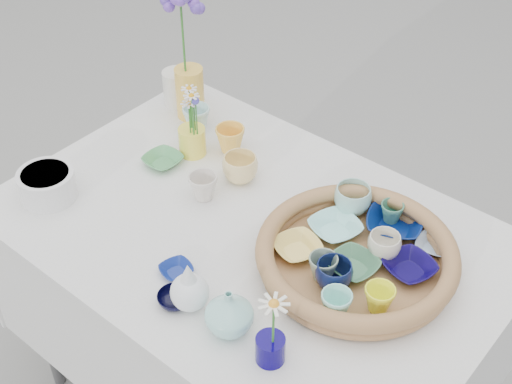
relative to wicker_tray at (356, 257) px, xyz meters
The scene contains 32 objects.
wicker_tray is the anchor object (origin of this frame).
tray_ceramic_0 0.16m from the wicker_tray, 88.13° to the left, with size 0.14×0.14×0.03m, color navy.
tray_ceramic_1 0.12m from the wicker_tray, 26.79° to the left, with size 0.11×0.11×0.03m, color #0C0542.
tray_ceramic_2 0.14m from the wicker_tray, 36.89° to the right, with size 0.07×0.07×0.06m, color #F9FD2A.
tray_ceramic_3 0.02m from the wicker_tray, 74.82° to the right, with size 0.11×0.11×0.03m, color #427A55.
tray_ceramic_4 0.09m from the wicker_tray, 111.29° to the right, with size 0.07×0.07×0.06m, color gray.
tray_ceramic_5 0.11m from the wicker_tray, 150.86° to the left, with size 0.12×0.12×0.03m, color #9AEAE4.
tray_ceramic_6 0.19m from the wicker_tray, 127.16° to the left, with size 0.09×0.09×0.07m, color #9CD2CA.
tray_ceramic_7 0.07m from the wicker_tray, 61.58° to the left, with size 0.08×0.08×0.06m, color silver.
tray_ceramic_8 0.20m from the wicker_tray, 54.27° to the left, with size 0.09×0.09×0.02m, color #99B6D9.
tray_ceramic_9 0.09m from the wicker_tray, 90.51° to the right, with size 0.09×0.09×0.07m, color #0E1945.
tray_ceramic_10 0.14m from the wicker_tray, 155.42° to the right, with size 0.11×0.11×0.03m, color #F2D366.
tray_ceramic_11 0.17m from the wicker_tray, 71.73° to the right, with size 0.07×0.07×0.06m, color #95E8D9.
tray_ceramic_12 0.18m from the wicker_tray, 95.23° to the left, with size 0.06×0.06×0.05m, color #3C7B61.
loose_ceramic_0 0.56m from the wicker_tray, 163.18° to the left, with size 0.08×0.08×0.08m, color #FFC148.
loose_ceramic_1 0.44m from the wicker_tray, 169.39° to the left, with size 0.10×0.10×0.08m, color #F2D589.
loose_ceramic_2 0.64m from the wicker_tray, behind, with size 0.10×0.10×0.03m, color #509F5F.
loose_ceramic_3 0.45m from the wicker_tray, behind, with size 0.08×0.08×0.07m, color beige.
loose_ceramic_4 0.42m from the wicker_tray, 138.11° to the right, with size 0.08×0.08×0.02m, color navy.
loose_ceramic_5 0.71m from the wicker_tray, 165.35° to the left, with size 0.08×0.08×0.08m, color silver.
loose_ceramic_6 0.43m from the wicker_tray, 125.81° to the right, with size 0.08×0.08×0.02m, color black.
fluted_bowl 0.82m from the wicker_tray, 158.91° to the right, with size 0.15×0.15×0.08m, color silver, non-canonical shape.
bud_vase_paleblue 0.40m from the wicker_tray, 123.35° to the right, with size 0.09×0.09×0.13m, color white, non-canonical shape.
bud_vase_seafoam 0.34m from the wicker_tray, 108.43° to the right, with size 0.11×0.11×0.11m, color #98DDD5.
bud_vase_cobalt 0.33m from the wicker_tray, 88.42° to the right, with size 0.06×0.06×0.06m, color #080056.
single_daisy 0.34m from the wicker_tray, 87.18° to the right, with size 0.07×0.07×0.13m, color white, non-canonical shape.
tall_vase_yellow 0.78m from the wicker_tray, 163.48° to the left, with size 0.09×0.09×0.16m, color #F4BE45.
gerbera 0.83m from the wicker_tray, 163.87° to the left, with size 0.10×0.10×0.27m, color orange, non-canonical shape.
hydrangea 0.81m from the wicker_tray, 164.36° to the left, with size 0.08×0.08×0.30m, color #7344C5, non-canonical shape.
white_pitcher 0.86m from the wicker_tray, 163.69° to the left, with size 0.12×0.08×0.11m, color silver, non-canonical shape.
daisy_cup 0.62m from the wicker_tray, behind, with size 0.08×0.08×0.08m, color #FCEC48.
daisy_posy 0.61m from the wicker_tray, behind, with size 0.08×0.08×0.14m, color white, non-canonical shape.
Camera 1 is at (0.85, -1.00, 1.98)m, focal length 50.00 mm.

